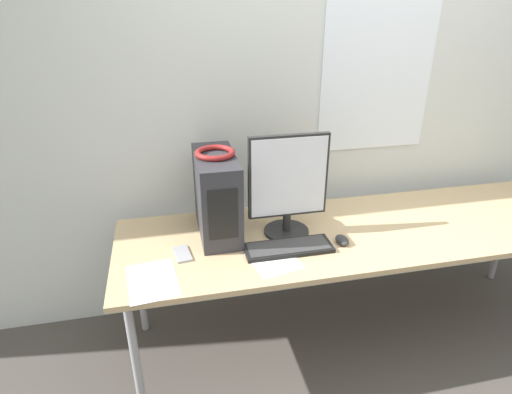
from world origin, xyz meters
name	(u,v)px	position (x,y,z in m)	size (l,w,h in m)	color
ground_plane	(381,381)	(0.00, 0.00, 0.00)	(14.00, 14.00, 0.00)	#47423D
wall_back	(337,90)	(0.00, 0.89, 1.35)	(8.00, 0.07, 2.70)	silver
desk	(363,235)	(0.00, 0.38, 0.68)	(2.60, 0.76, 0.72)	tan
pc_tower	(217,195)	(-0.77, 0.52, 0.93)	(0.20, 0.45, 0.42)	#2D2D33
headphones	(215,153)	(-0.77, 0.52, 1.16)	(0.20, 0.20, 0.03)	maroon
monitor_main	(288,185)	(-0.42, 0.43, 0.99)	(0.40, 0.23, 0.53)	black
keyboard	(288,248)	(-0.46, 0.26, 0.73)	(0.43, 0.16, 0.02)	black
mouse	(342,240)	(-0.17, 0.26, 0.74)	(0.06, 0.10, 0.03)	#2D2D2D
cell_phone	(182,254)	(-0.97, 0.33, 0.72)	(0.09, 0.15, 0.01)	#99999E
paper_sheet_left	(153,281)	(-1.11, 0.15, 0.72)	(0.24, 0.32, 0.00)	white
paper_sheet_front	(271,257)	(-0.55, 0.21, 0.72)	(0.27, 0.33, 0.00)	white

